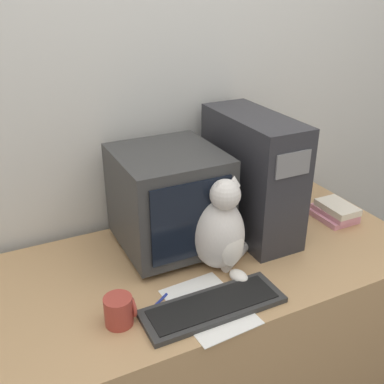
{
  "coord_description": "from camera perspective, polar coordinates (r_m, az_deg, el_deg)",
  "views": [
    {
      "loc": [
        -0.64,
        -0.84,
        1.66
      ],
      "look_at": [
        -0.02,
        0.43,
        0.98
      ],
      "focal_mm": 42.0,
      "sensor_mm": 36.0,
      "label": 1
    }
  ],
  "objects": [
    {
      "name": "cat",
      "position": [
        1.55,
        3.49,
        -4.92
      ],
      "size": [
        0.28,
        0.28,
        0.35
      ],
      "rotation": [
        0.0,
        0.0,
        0.18
      ],
      "color": "silver",
      "rests_on": "desk"
    },
    {
      "name": "keyboard",
      "position": [
        1.44,
        2.7,
        -14.26
      ],
      "size": [
        0.45,
        0.16,
        0.02
      ],
      "color": "#2D2D2D",
      "rests_on": "desk"
    },
    {
      "name": "computer_tower",
      "position": [
        1.76,
        7.58,
        2.16
      ],
      "size": [
        0.2,
        0.48,
        0.48
      ],
      "color": "#28282D",
      "rests_on": "desk"
    },
    {
      "name": "pen",
      "position": [
        1.45,
        -4.71,
        -14.21
      ],
      "size": [
        0.12,
        0.08,
        0.01
      ],
      "color": "navy",
      "rests_on": "desk"
    },
    {
      "name": "desk",
      "position": [
        1.89,
        1.31,
        -17.85
      ],
      "size": [
        1.65,
        0.75,
        0.73
      ],
      "color": "tan",
      "rests_on": "ground_plane"
    },
    {
      "name": "book_stack",
      "position": [
        2.0,
        17.74,
        -2.4
      ],
      "size": [
        0.14,
        0.19,
        0.07
      ],
      "color": "pink",
      "rests_on": "desk"
    },
    {
      "name": "mug",
      "position": [
        1.38,
        -9.19,
        -14.63
      ],
      "size": [
        0.09,
        0.09,
        0.09
      ],
      "color": "#9E382D",
      "rests_on": "desk"
    },
    {
      "name": "wall_back",
      "position": [
        1.82,
        -4.96,
        12.44
      ],
      "size": [
        7.0,
        0.05,
        2.5
      ],
      "color": "silver",
      "rests_on": "ground_plane"
    },
    {
      "name": "crt_monitor",
      "position": [
        1.65,
        -2.97,
        -0.93
      ],
      "size": [
        0.37,
        0.39,
        0.38
      ],
      "color": "#333333",
      "rests_on": "desk"
    },
    {
      "name": "paper_sheet",
      "position": [
        1.45,
        2.15,
        -14.31
      ],
      "size": [
        0.23,
        0.31,
        0.0
      ],
      "color": "white",
      "rests_on": "desk"
    }
  ]
}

